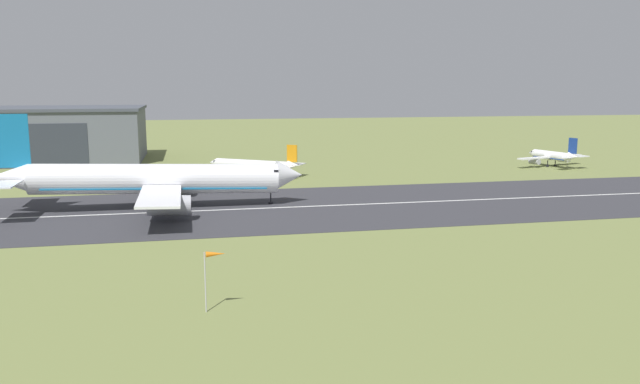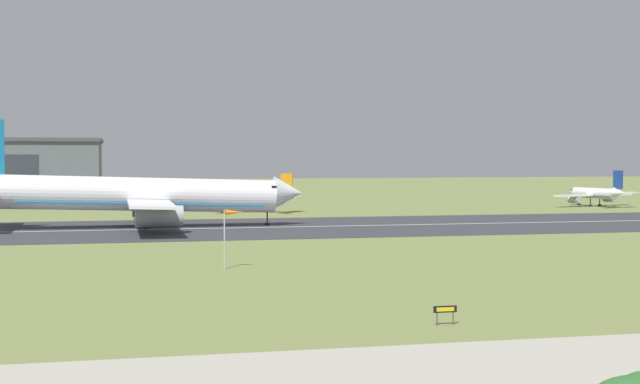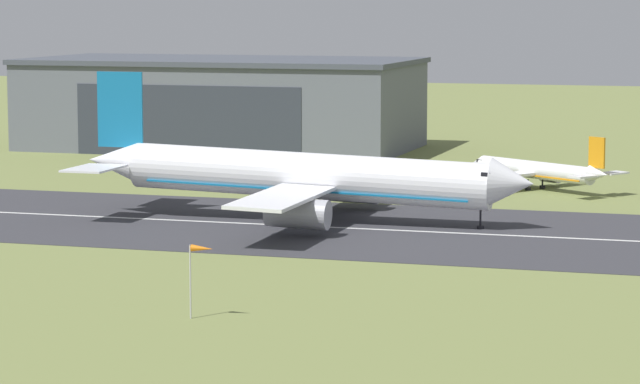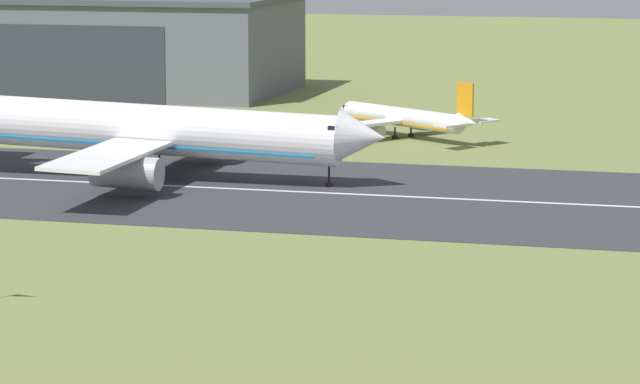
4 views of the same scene
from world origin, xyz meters
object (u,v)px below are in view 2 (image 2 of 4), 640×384
object	(u,v)px
airplane_parked_west	(240,199)
runway_sign	(445,311)
windsock_pole	(233,216)
airplane_parked_centre	(595,194)
airplane_landing	(139,195)

from	to	relation	value
airplane_parked_west	runway_sign	xyz separation A→B (m)	(-2.56, -130.77, -1.65)
airplane_parked_west	windsock_pole	bearing A→B (deg)	-97.94
airplane_parked_centre	airplane_landing	bearing A→B (deg)	-159.38
airplane_parked_west	windsock_pole	xyz separation A→B (m)	(-13.39, -96.01, 2.92)
airplane_landing	airplane_parked_centre	bearing A→B (deg)	20.62
airplane_landing	airplane_parked_centre	world-z (taller)	airplane_landing
airplane_parked_west	runway_sign	bearing A→B (deg)	-91.12
airplane_parked_west	runway_sign	distance (m)	130.80
airplane_landing	airplane_parked_west	world-z (taller)	airplane_landing
airplane_landing	airplane_parked_centre	size ratio (longest dim) A/B	2.45
airplane_parked_west	windsock_pole	world-z (taller)	airplane_parked_west
airplane_landing	airplane_parked_west	size ratio (longest dim) A/B	2.30
airplane_landing	airplane_parked_west	xyz separation A→B (m)	(22.01, 39.43, -2.77)
airplane_parked_west	windsock_pole	distance (m)	96.98
airplane_landing	runway_sign	size ratio (longest dim) A/B	32.51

